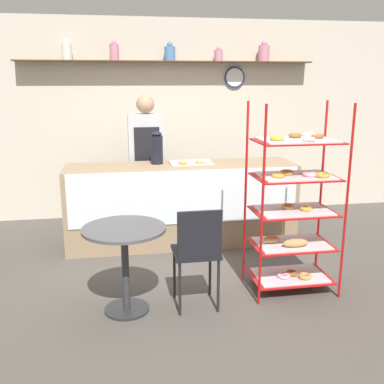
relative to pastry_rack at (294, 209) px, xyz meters
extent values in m
plane|color=#4C4742|center=(-0.81, 0.27, -0.78)|extent=(14.00, 14.00, 0.00)
cube|color=beige|center=(-0.81, 2.66, 0.57)|extent=(10.00, 0.06, 2.70)
cube|color=#4C331E|center=(-0.81, 2.51, 1.35)|extent=(3.94, 0.24, 0.02)
cylinder|color=silver|center=(-2.11, 2.51, 1.46)|extent=(0.13, 0.13, 0.20)
sphere|color=silver|center=(-2.11, 2.51, 1.58)|extent=(0.07, 0.07, 0.07)
cylinder|color=#CC7F99|center=(-1.51, 2.51, 1.46)|extent=(0.12, 0.12, 0.20)
sphere|color=#CC7F99|center=(-1.51, 2.51, 1.58)|extent=(0.06, 0.06, 0.06)
cylinder|color=#4C7FB2|center=(-0.79, 2.51, 1.45)|extent=(0.14, 0.14, 0.18)
sphere|color=#4C7FB2|center=(-0.79, 2.51, 1.57)|extent=(0.08, 0.08, 0.08)
cylinder|color=#CC7F99|center=(-0.13, 2.51, 1.43)|extent=(0.11, 0.11, 0.14)
sphere|color=#CC7F99|center=(-0.13, 2.51, 1.52)|extent=(0.06, 0.06, 0.06)
cylinder|color=#CC7F99|center=(0.50, 2.51, 1.47)|extent=(0.15, 0.15, 0.21)
sphere|color=#CC7F99|center=(0.50, 2.51, 1.60)|extent=(0.08, 0.08, 0.08)
cylinder|color=navy|center=(0.12, 2.61, 1.15)|extent=(0.29, 0.03, 0.29)
cylinder|color=white|center=(0.12, 2.59, 1.15)|extent=(0.25, 0.00, 0.25)
cube|color=#937A5B|center=(-0.81, 1.40, -0.30)|extent=(2.65, 0.66, 0.94)
cube|color=silver|center=(-0.81, 1.06, -0.13)|extent=(2.55, 0.01, 0.60)
cylinder|color=#B71414|center=(-0.37, -0.24, 0.08)|extent=(0.02, 0.02, 1.72)
cylinder|color=#B71414|center=(0.37, -0.24, 0.08)|extent=(0.02, 0.02, 1.72)
cylinder|color=#B71414|center=(-0.37, 0.25, 0.08)|extent=(0.02, 0.02, 1.72)
cylinder|color=#B71414|center=(0.37, 0.25, 0.08)|extent=(0.02, 0.02, 1.72)
cube|color=#B71414|center=(0.00, 0.01, -0.66)|extent=(0.72, 0.47, 0.01)
cube|color=silver|center=(0.00, 0.01, -0.64)|extent=(0.64, 0.42, 0.01)
torus|color=brown|center=(0.02, -0.01, -0.62)|extent=(0.10, 0.10, 0.03)
torus|color=tan|center=(0.11, -0.09, -0.62)|extent=(0.12, 0.12, 0.04)
torus|color=gold|center=(0.02, 0.01, -0.62)|extent=(0.11, 0.11, 0.03)
torus|color=#EAB2C1|center=(-0.08, -0.04, -0.62)|extent=(0.12, 0.12, 0.03)
cube|color=#B71414|center=(0.00, 0.01, -0.34)|extent=(0.72, 0.47, 0.01)
cube|color=silver|center=(0.00, 0.01, -0.33)|extent=(0.64, 0.42, 0.01)
ellipsoid|color=tan|center=(-0.19, 0.03, -0.29)|extent=(0.17, 0.10, 0.07)
ellipsoid|color=tan|center=(-0.01, -0.10, -0.28)|extent=(0.23, 0.09, 0.08)
cube|color=#B71414|center=(0.00, 0.01, -0.02)|extent=(0.72, 0.47, 0.01)
cube|color=silver|center=(0.00, 0.01, -0.01)|extent=(0.64, 0.42, 0.01)
torus|color=gold|center=(0.10, -0.04, 0.01)|extent=(0.10, 0.10, 0.03)
torus|color=tan|center=(-0.04, 0.05, 0.01)|extent=(0.12, 0.12, 0.04)
cube|color=#B71414|center=(0.00, 0.01, 0.29)|extent=(0.72, 0.47, 0.01)
cube|color=silver|center=(0.00, 0.01, 0.30)|extent=(0.64, 0.42, 0.01)
torus|color=tan|center=(-0.06, 0.04, 0.33)|extent=(0.12, 0.12, 0.04)
torus|color=gold|center=(0.20, -0.11, 0.33)|extent=(0.13, 0.13, 0.03)
torus|color=gold|center=(-0.18, -0.05, 0.32)|extent=(0.11, 0.11, 0.03)
torus|color=#EAB2C1|center=(0.11, -0.05, 0.32)|extent=(0.13, 0.13, 0.03)
cube|color=#B71414|center=(0.00, 0.01, 0.61)|extent=(0.72, 0.47, 0.01)
cube|color=silver|center=(0.00, 0.01, 0.62)|extent=(0.64, 0.42, 0.01)
torus|color=silver|center=(0.16, 0.12, 0.64)|extent=(0.12, 0.12, 0.04)
torus|color=brown|center=(0.02, 0.11, 0.64)|extent=(0.11, 0.11, 0.04)
torus|color=gold|center=(-0.20, -0.04, 0.64)|extent=(0.12, 0.12, 0.04)
torus|color=brown|center=(0.20, 0.06, 0.64)|extent=(0.11, 0.11, 0.03)
torus|color=#EAB2C1|center=(0.04, -0.14, 0.64)|extent=(0.11, 0.11, 0.04)
cube|color=#282833|center=(-1.17, 1.93, -0.32)|extent=(0.26, 0.19, 0.91)
cube|color=#B2B2B7|center=(-1.17, 1.93, 0.42)|extent=(0.44, 0.22, 0.58)
cube|color=black|center=(-1.17, 1.81, 0.32)|extent=(0.31, 0.01, 0.48)
sphere|color=tan|center=(-1.17, 1.93, 0.83)|extent=(0.22, 0.22, 0.22)
cylinder|color=#262628|center=(-1.51, -0.15, -0.77)|extent=(0.38, 0.38, 0.02)
cylinder|color=#333338|center=(-1.51, -0.15, -0.41)|extent=(0.06, 0.06, 0.69)
cylinder|color=#4C4C51|center=(-1.51, -0.15, -0.05)|extent=(0.68, 0.68, 0.02)
cylinder|color=black|center=(-0.76, 0.01, -0.54)|extent=(0.02, 0.02, 0.47)
cylinder|color=black|center=(-1.08, 0.01, -0.54)|extent=(0.02, 0.02, 0.47)
cylinder|color=black|center=(-0.75, -0.31, -0.54)|extent=(0.02, 0.02, 0.47)
cylinder|color=black|center=(-1.08, -0.31, -0.54)|extent=(0.02, 0.02, 0.47)
cube|color=black|center=(-0.92, -0.15, -0.29)|extent=(0.38, 0.38, 0.03)
cube|color=black|center=(-0.91, -0.32, -0.08)|extent=(0.36, 0.03, 0.40)
cylinder|color=black|center=(-1.08, 1.51, 0.33)|extent=(0.14, 0.14, 0.33)
ellipsoid|color=black|center=(-1.08, 1.51, 0.51)|extent=(0.12, 0.12, 0.06)
cube|color=silver|center=(-0.68, 1.49, 0.17)|extent=(0.50, 0.33, 0.01)
torus|color=#EAB2C1|center=(-0.51, 1.41, 0.19)|extent=(0.11, 0.11, 0.03)
torus|color=gold|center=(-0.79, 1.39, 0.19)|extent=(0.11, 0.11, 0.03)
torus|color=tan|center=(-0.59, 1.41, 0.19)|extent=(0.10, 0.10, 0.03)
camera|label=1|loc=(-1.54, -3.64, 1.13)|focal=42.00mm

